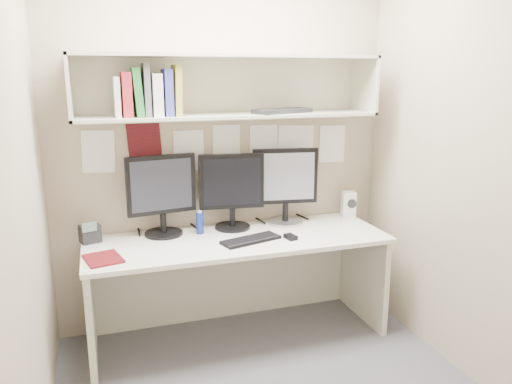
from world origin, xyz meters
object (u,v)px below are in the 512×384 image
object	(u,v)px
keyboard	(251,240)
desk_phone	(90,233)
monitor_left	(162,193)
desk	(238,288)
speaker	(349,204)
maroon_notebook	(103,259)
monitor_right	(285,184)
monitor_center	(232,189)

from	to	relation	value
keyboard	desk_phone	world-z (taller)	desk_phone
monitor_left	desk_phone	xyz separation A→B (m)	(-0.48, -0.01, -0.23)
desk	speaker	size ratio (longest dim) A/B	10.14
maroon_notebook	desk_phone	bearing A→B (deg)	87.88
keyboard	monitor_left	bearing A→B (deg)	132.13
monitor_right	speaker	bearing A→B (deg)	7.99
speaker	maroon_notebook	world-z (taller)	speaker
monitor_left	monitor_center	bearing A→B (deg)	-8.42
monitor_center	desk_phone	size ratio (longest dim) A/B	3.54
monitor_center	maroon_notebook	world-z (taller)	monitor_center
monitor_left	keyboard	bearing A→B (deg)	-40.06
monitor_center	monitor_right	size ratio (longest dim) A/B	0.97
monitor_left	keyboard	distance (m)	0.68
monitor_center	desk_phone	xyz separation A→B (m)	(-0.96, -0.01, -0.23)
speaker	desk_phone	bearing A→B (deg)	-164.13
speaker	monitor_center	bearing A→B (deg)	-164.82
desk	monitor_right	size ratio (longest dim) A/B	3.64
desk	monitor_center	size ratio (longest dim) A/B	3.77
maroon_notebook	monitor_left	bearing A→B (deg)	29.37
monitor_left	speaker	world-z (taller)	monitor_left
monitor_center	monitor_right	bearing A→B (deg)	7.30
keyboard	desk_phone	distance (m)	1.05
desk	maroon_notebook	world-z (taller)	maroon_notebook
speaker	maroon_notebook	size ratio (longest dim) A/B	0.82
monitor_left	speaker	xyz separation A→B (m)	(1.40, -0.01, -0.19)
desk_phone	desk	bearing A→B (deg)	-29.30
speaker	monitor_right	bearing A→B (deg)	-165.18
monitor_center	maroon_notebook	bearing A→B (deg)	-150.01
monitor_left	maroon_notebook	distance (m)	0.62
desk_phone	monitor_center	bearing A→B (deg)	-16.16
desk	desk_phone	bearing A→B (deg)	167.74
desk	maroon_notebook	distance (m)	0.96
monitor_left	keyboard	size ratio (longest dim) A/B	1.37
maroon_notebook	keyboard	bearing A→B (deg)	-10.18
speaker	maroon_notebook	xyz separation A→B (m)	(-1.81, -0.36, -0.09)
monitor_right	desk_phone	xyz separation A→B (m)	(-1.36, -0.01, -0.23)
monitor_left	monitor_right	bearing A→B (deg)	-8.42
keyboard	desk_phone	xyz separation A→B (m)	(-1.00, 0.31, 0.05)
speaker	desk_phone	xyz separation A→B (m)	(-1.88, -0.01, -0.04)
monitor_center	desk_phone	bearing A→B (deg)	-171.82
maroon_notebook	desk_phone	world-z (taller)	desk_phone
desk	keyboard	xyz separation A→B (m)	(0.06, -0.10, 0.37)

